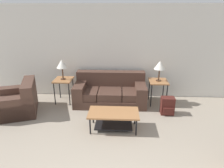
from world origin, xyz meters
The scene contains 9 objects.
wall_back centered at (0.00, 4.49, 1.30)m, with size 8.48×0.06×2.60m.
couch centered at (-0.12, 3.95, 0.29)m, with size 1.91×0.94×0.82m.
armchair centered at (-2.36, 3.26, 0.29)m, with size 1.19×1.26×0.80m.
coffee_table centered at (0.03, 2.62, 0.30)m, with size 1.06×0.56×0.40m.
side_table_left centered at (-1.40, 3.96, 0.58)m, with size 0.48×0.54×0.66m.
side_table_right centered at (1.17, 3.96, 0.58)m, with size 0.48×0.54×0.66m.
table_lamp_left centered at (-1.40, 3.96, 1.08)m, with size 0.29×0.29×0.54m.
table_lamp_right centered at (1.17, 3.96, 1.08)m, with size 0.29×0.29×0.54m.
backpack centered at (1.32, 3.36, 0.21)m, with size 0.32×0.30×0.44m.
Camera 1 is at (0.19, -1.11, 2.40)m, focal length 32.00 mm.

